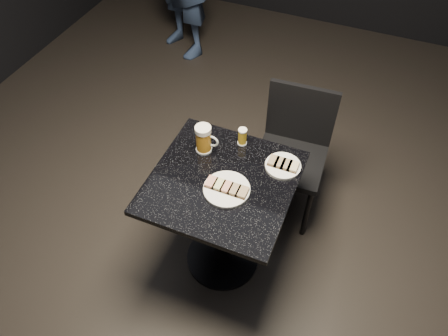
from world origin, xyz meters
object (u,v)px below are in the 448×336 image
at_px(plate_large, 227,189).
at_px(chair, 293,147).
at_px(plate_small, 283,166).
at_px(beer_tumbler, 242,136).
at_px(beer_mug, 204,139).
at_px(table, 223,209).

bearing_deg(plate_large, chair, 75.08).
height_order(plate_small, beer_tumbler, beer_tumbler).
bearing_deg(chair, beer_tumbler, -124.31).
relative_size(beer_tumbler, chair, 0.11).
bearing_deg(chair, plate_large, -104.92).
relative_size(plate_small, chair, 0.21).
relative_size(beer_mug, beer_tumbler, 1.61).
bearing_deg(beer_tumbler, plate_small, -17.63).
xyz_separation_m(plate_large, plate_small, (0.20, 0.25, 0.00)).
distance_m(plate_large, plate_small, 0.32).
bearing_deg(chair, table, -109.80).
bearing_deg(beer_tumbler, plate_large, -82.09).
xyz_separation_m(beer_tumbler, chair, (0.22, 0.32, -0.30)).
relative_size(plate_large, beer_tumbler, 2.32).
relative_size(plate_small, beer_mug, 1.15).
distance_m(plate_small, table, 0.40).
relative_size(plate_small, beer_tumbler, 1.86).
distance_m(table, chair, 0.64).
bearing_deg(plate_small, plate_large, -129.49).
height_order(plate_large, beer_tumbler, beer_tumbler).
bearing_deg(plate_small, chair, 94.60).
bearing_deg(table, plate_small, 38.79).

